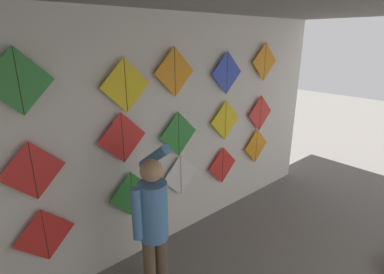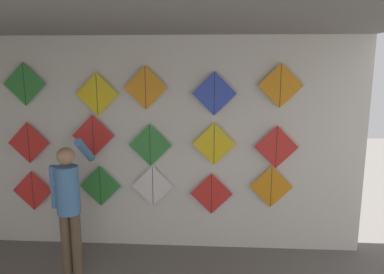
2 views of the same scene
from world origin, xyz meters
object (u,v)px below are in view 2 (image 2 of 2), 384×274
at_px(kite_11, 97,94).
at_px(kite_4, 271,187).
at_px(kite_0, 33,191).
at_px(shopkeeper, 69,199).
at_px(kite_5, 29,143).
at_px(kite_3, 211,194).
at_px(kite_12, 145,88).
at_px(kite_9, 276,147).
at_px(kite_13, 214,94).
at_px(kite_1, 100,186).
at_px(kite_10, 24,84).
at_px(kite_6, 93,136).
at_px(kite_14, 281,86).
at_px(kite_8, 214,144).
at_px(kite_2, 153,186).
at_px(kite_7, 150,145).

bearing_deg(kite_11, kite_4, 0.00).
relative_size(kite_0, kite_4, 1.00).
height_order(kite_4, kite_11, kite_11).
relative_size(shopkeeper, kite_5, 2.95).
distance_m(kite_5, kite_11, 1.15).
bearing_deg(kite_3, kite_12, 180.00).
relative_size(kite_9, kite_13, 1.00).
distance_m(kite_1, kite_10, 1.63).
distance_m(kite_6, kite_13, 1.66).
bearing_deg(kite_14, kite_9, 180.00).
bearing_deg(kite_8, shopkeeper, -158.29).
xyz_separation_m(kite_4, kite_10, (-3.17, 0.00, 1.30)).
bearing_deg(kite_9, kite_13, 180.00).
relative_size(kite_4, kite_12, 1.00).
xyz_separation_m(kite_6, kite_10, (-0.86, 0.00, 0.66)).
relative_size(kite_5, kite_8, 1.00).
bearing_deg(kite_11, kite_14, 0.00).
bearing_deg(kite_2, kite_7, 180.00).
relative_size(kite_6, kite_14, 1.00).
bearing_deg(kite_12, kite_4, 0.00).
distance_m(shopkeeper, kite_12, 1.62).
bearing_deg(kite_2, kite_1, 180.00).
height_order(shopkeeper, kite_4, shopkeeper).
bearing_deg(kite_1, kite_12, 0.00).
bearing_deg(kite_12, kite_5, 180.00).
relative_size(kite_5, kite_11, 1.00).
bearing_deg(kite_4, kite_5, 180.00).
bearing_deg(kite_6, shopkeeper, -98.66).
bearing_deg(kite_8, kite_9, 0.00).
bearing_deg(kite_4, kite_13, 180.00).
distance_m(shopkeeper, kite_8, 1.87).
bearing_deg(kite_8, kite_14, 0.00).
xyz_separation_m(kite_1, kite_5, (-0.93, 0.00, 0.57)).
bearing_deg(kite_1, kite_7, 0.00).
distance_m(kite_0, kite_1, 0.93).
bearing_deg(kite_9, shopkeeper, -164.87).
bearing_deg(kite_11, kite_12, 0.00).
xyz_separation_m(kite_5, kite_7, (1.61, 0.00, -0.01)).
distance_m(kite_0, kite_10, 1.43).
xyz_separation_m(kite_2, kite_4, (1.54, 0.00, 0.02)).
bearing_deg(shopkeeper, kite_11, 79.86).
xyz_separation_m(kite_8, kite_13, (-0.00, 0.00, 0.64)).
bearing_deg(kite_0, kite_14, 0.00).
bearing_deg(kite_6, kite_3, 0.00).
xyz_separation_m(kite_6, kite_11, (0.08, 0.00, 0.54)).
xyz_separation_m(kite_8, kite_11, (-1.49, 0.00, 0.63)).
distance_m(kite_8, kite_13, 0.64).
distance_m(kite_6, kite_10, 1.09).
height_order(kite_7, kite_14, kite_14).
bearing_deg(kite_14, kite_4, 180.00).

